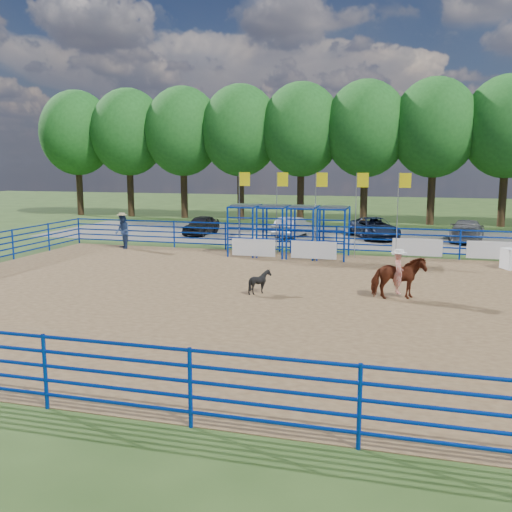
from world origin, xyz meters
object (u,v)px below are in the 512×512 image
(calf, at_px, (260,282))
(car_c, at_px, (374,228))
(car_b, at_px, (292,227))
(spectator_cowboy, at_px, (122,231))
(car_a, at_px, (201,225))
(car_d, at_px, (467,230))
(horse_and_rider, at_px, (398,274))

(calf, xyz_separation_m, car_c, (2.96, 16.44, 0.20))
(calf, bearing_deg, car_b, -1.69)
(spectator_cowboy, height_order, car_a, spectator_cowboy)
(calf, bearing_deg, car_c, -19.51)
(calf, height_order, car_d, car_d)
(horse_and_rider, relative_size, calf, 2.82)
(car_a, xyz_separation_m, car_b, (6.02, 0.39, 0.02))
(car_d, bearing_deg, car_b, 12.16)
(car_d, bearing_deg, horse_and_rider, 85.78)
(spectator_cowboy, height_order, car_c, spectator_cowboy)
(calf, distance_m, car_c, 16.70)
(horse_and_rider, relative_size, car_a, 0.69)
(car_a, relative_size, car_b, 0.93)
(spectator_cowboy, bearing_deg, car_a, 74.89)
(calf, distance_m, car_b, 15.96)
(horse_and_rider, bearing_deg, car_d, 77.44)
(car_b, distance_m, car_c, 5.11)
(horse_and_rider, height_order, spectator_cowboy, horse_and_rider)
(calf, relative_size, spectator_cowboy, 0.45)
(car_b, bearing_deg, calf, 106.54)
(horse_and_rider, xyz_separation_m, calf, (-4.83, -0.49, -0.43))
(car_b, relative_size, car_d, 0.85)
(horse_and_rider, xyz_separation_m, spectator_cowboy, (-14.87, 7.91, 0.10))
(horse_and_rider, distance_m, spectator_cowboy, 16.84)
(calf, bearing_deg, horse_and_rider, -93.56)
(horse_and_rider, xyz_separation_m, car_a, (-12.96, 14.95, -0.27))
(horse_and_rider, relative_size, car_c, 0.53)
(car_b, bearing_deg, car_c, -164.14)
(car_b, bearing_deg, car_a, 12.62)
(calf, xyz_separation_m, car_b, (-2.11, 15.82, 0.19))
(car_a, distance_m, car_b, 6.03)
(car_b, bearing_deg, spectator_cowboy, 52.10)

